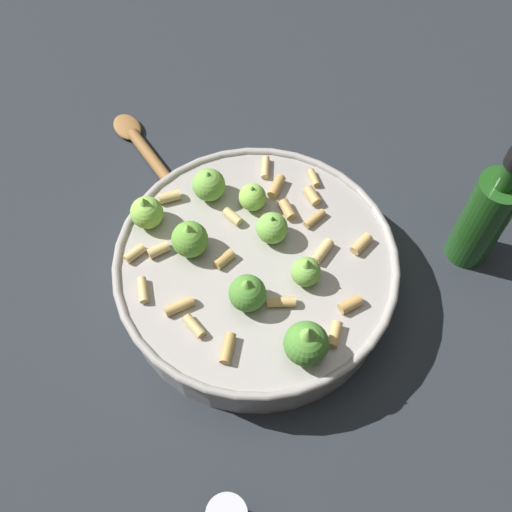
% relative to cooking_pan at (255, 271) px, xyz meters
% --- Properties ---
extents(ground_plane, '(2.40, 2.40, 0.00)m').
position_rel_cooking_pan_xyz_m(ground_plane, '(0.00, 0.00, -0.04)').
color(ground_plane, '#23282D').
extents(cooking_pan, '(0.33, 0.33, 0.13)m').
position_rel_cooking_pan_xyz_m(cooking_pan, '(0.00, 0.00, 0.00)').
color(cooking_pan, '#9E9993').
rests_on(cooking_pan, ground).
extents(olive_oil_bottle, '(0.05, 0.05, 0.19)m').
position_rel_cooking_pan_xyz_m(olive_oil_bottle, '(0.21, 0.18, 0.04)').
color(olive_oil_bottle, '#1E4C19').
rests_on(olive_oil_bottle, ground).
extents(wooden_spoon, '(0.21, 0.12, 0.02)m').
position_rel_cooking_pan_xyz_m(wooden_spoon, '(-0.22, 0.10, -0.03)').
color(wooden_spoon, olive).
rests_on(wooden_spoon, ground).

